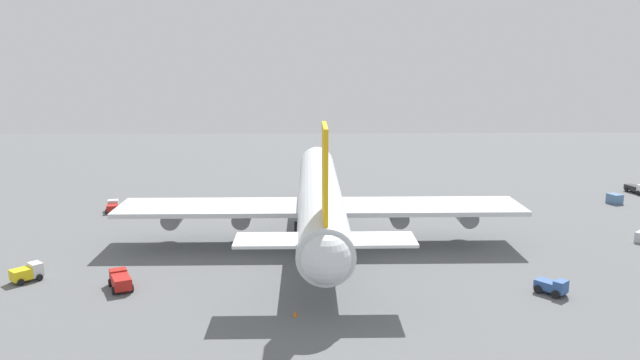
# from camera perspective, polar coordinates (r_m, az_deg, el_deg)

# --- Properties ---
(ground_plane) EXTENTS (269.10, 269.10, 0.00)m
(ground_plane) POSITION_cam_1_polar(r_m,az_deg,el_deg) (98.91, -0.00, -5.35)
(ground_plane) COLOR slate
(cargo_airplane) EXTENTS (67.27, 61.61, 20.92)m
(cargo_airplane) POSITION_cam_1_polar(r_m,az_deg,el_deg) (96.97, 0.00, -1.60)
(cargo_airplane) COLOR silver
(cargo_airplane) RESTS_ON ground_plane
(cargo_loader) EXTENTS (5.66, 3.36, 2.11)m
(cargo_loader) POSITION_cam_1_polar(r_m,az_deg,el_deg) (146.19, 27.31, -0.70)
(cargo_loader) COLOR silver
(cargo_loader) RESTS_ON ground_plane
(baggage_tug) EXTENTS (4.01, 3.97, 2.19)m
(baggage_tug) POSITION_cam_1_polar(r_m,az_deg,el_deg) (88.69, -25.44, -7.73)
(baggage_tug) COLOR silver
(baggage_tug) RESTS_ON ground_plane
(maintenance_van) EXTENTS (4.25, 2.97, 1.96)m
(maintenance_van) POSITION_cam_1_polar(r_m,az_deg,el_deg) (121.24, -18.63, -2.31)
(maintenance_van) COLOR silver
(maintenance_van) RESTS_ON ground_plane
(pushback_tractor) EXTENTS (3.96, 3.85, 2.05)m
(pushback_tractor) POSITION_cam_1_polar(r_m,az_deg,el_deg) (81.10, 20.67, -9.17)
(pushback_tractor) COLOR #2D5193
(pushback_tractor) RESTS_ON ground_plane
(fuel_truck) EXTENTS (5.26, 3.94, 2.04)m
(fuel_truck) POSITION_cam_1_polar(r_m,az_deg,el_deg) (81.61, -17.98, -8.78)
(fuel_truck) COLOR #B21E19
(fuel_truck) RESTS_ON ground_plane
(cargo_container_fore) EXTENTS (3.09, 2.81, 1.88)m
(cargo_container_fore) POSITION_cam_1_polar(r_m,az_deg,el_deg) (134.43, 25.59, -1.57)
(cargo_container_fore) COLOR #4C729E
(cargo_container_fore) RESTS_ON ground_plane
(safety_cone_nose) EXTENTS (0.53, 0.53, 0.75)m
(safety_cone_nose) POSITION_cam_1_polar(r_m,az_deg,el_deg) (128.16, 0.82, -1.27)
(safety_cone_nose) COLOR orange
(safety_cone_nose) RESTS_ON ground_plane
(safety_cone_tail) EXTENTS (0.49, 0.49, 0.70)m
(safety_cone_tail) POSITION_cam_1_polar(r_m,az_deg,el_deg) (70.32, -2.31, -12.23)
(safety_cone_tail) COLOR orange
(safety_cone_tail) RESTS_ON ground_plane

